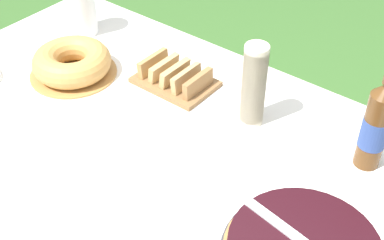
% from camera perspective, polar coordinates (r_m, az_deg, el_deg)
% --- Properties ---
extents(garden_table, '(1.89, 1.13, 0.78)m').
position_cam_1_polar(garden_table, '(1.57, -3.14, -5.42)').
color(garden_table, '#A87A47').
rests_on(garden_table, ground_plane).
extents(tablecloth, '(1.90, 1.14, 0.10)m').
position_cam_1_polar(tablecloth, '(1.53, -3.21, -4.05)').
color(tablecloth, white).
rests_on(tablecloth, garden_table).
extents(bundt_cake, '(0.30, 0.30, 0.09)m').
position_cam_1_polar(bundt_cake, '(1.86, -12.68, 6.00)').
color(bundt_cake, '#B78447').
rests_on(bundt_cake, tablecloth).
extents(cup_stack, '(0.07, 0.07, 0.27)m').
position_cam_1_polar(cup_stack, '(1.56, 6.61, 3.68)').
color(cup_stack, beige).
rests_on(cup_stack, tablecloth).
extents(cider_bottle_amber, '(0.07, 0.07, 0.35)m').
position_cam_1_polar(cider_bottle_amber, '(1.48, 19.02, -0.54)').
color(cider_bottle_amber, brown).
rests_on(cider_bottle_amber, tablecloth).
extents(paper_towel_roll, '(0.11, 0.11, 0.21)m').
position_cam_1_polar(paper_towel_roll, '(2.07, -11.77, 11.71)').
color(paper_towel_roll, white).
rests_on(paper_towel_roll, tablecloth).
extents(bread_board, '(0.26, 0.18, 0.07)m').
position_cam_1_polar(bread_board, '(1.77, -1.82, 4.56)').
color(bread_board, olive).
rests_on(bread_board, tablecloth).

